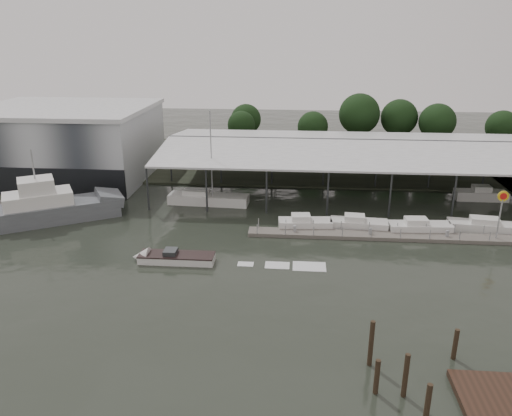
# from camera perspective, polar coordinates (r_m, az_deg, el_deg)

# --- Properties ---
(ground) EXTENTS (200.00, 200.00, 0.00)m
(ground) POSITION_cam_1_polar(r_m,az_deg,el_deg) (45.51, -3.36, -7.67)
(ground) COLOR #252B23
(ground) RESTS_ON ground
(land_strip_far) EXTENTS (140.00, 30.00, 0.30)m
(land_strip_far) POSITION_cam_1_polar(r_m,az_deg,el_deg) (84.79, 0.64, 5.48)
(land_strip_far) COLOR #394030
(land_strip_far) RESTS_ON ground
(storage_warehouse) EXTENTS (24.50, 20.50, 10.50)m
(storage_warehouse) POSITION_cam_1_polar(r_m,az_deg,el_deg) (79.33, -20.82, 7.05)
(storage_warehouse) COLOR #AFB5BA
(storage_warehouse) RESTS_ON ground
(covered_boat_shed) EXTENTS (58.24, 24.00, 6.96)m
(covered_boat_shed) POSITION_cam_1_polar(r_m,az_deg,el_deg) (70.42, 13.81, 7.01)
(covered_boat_shed) COLOR silver
(covered_boat_shed) RESTS_ON ground
(floating_dock) EXTENTS (28.00, 2.00, 1.40)m
(floating_dock) POSITION_cam_1_polar(r_m,az_deg,el_deg) (54.82, 13.90, -3.10)
(floating_dock) COLOR #625D56
(floating_dock) RESTS_ON ground
(shell_fuel_sign) EXTENTS (1.10, 0.18, 5.55)m
(shell_fuel_sign) POSITION_cam_1_polar(r_m,az_deg,el_deg) (56.77, 26.25, 0.20)
(shell_fuel_sign) COLOR #97999D
(shell_fuel_sign) RESTS_ON ground
(grey_trawler) EXTENTS (16.15, 11.99, 8.84)m
(grey_trawler) POSITION_cam_1_polar(r_m,az_deg,el_deg) (62.17, -22.54, 0.03)
(grey_trawler) COLOR slate
(grey_trawler) RESTS_ON ground
(white_sailboat) EXTENTS (10.25, 3.15, 12.04)m
(white_sailboat) POSITION_cam_1_polar(r_m,az_deg,el_deg) (63.73, -5.59, 1.05)
(white_sailboat) COLOR silver
(white_sailboat) RESTS_ON ground
(speedboat_underway) EXTENTS (18.86, 2.50, 2.00)m
(speedboat_underway) POSITION_cam_1_polar(r_m,az_deg,el_deg) (48.49, -9.79, -5.63)
(speedboat_underway) COLOR silver
(speedboat_underway) RESTS_ON ground
(moored_cruiser_0) EXTENTS (6.05, 2.67, 1.70)m
(moored_cruiser_0) POSITION_cam_1_polar(r_m,az_deg,el_deg) (55.69, 5.57, -1.77)
(moored_cruiser_0) COLOR silver
(moored_cruiser_0) RESTS_ON ground
(moored_cruiser_1) EXTENTS (6.43, 2.74, 1.70)m
(moored_cruiser_1) POSITION_cam_1_polar(r_m,az_deg,el_deg) (56.45, 11.59, -1.79)
(moored_cruiser_1) COLOR silver
(moored_cruiser_1) RESTS_ON ground
(moored_cruiser_2) EXTENTS (6.86, 2.59, 1.70)m
(moored_cruiser_2) POSITION_cam_1_polar(r_m,az_deg,el_deg) (57.24, 18.19, -2.10)
(moored_cruiser_2) COLOR silver
(moored_cruiser_2) RESTS_ON ground
(moored_cruiser_3) EXTENTS (8.69, 3.28, 1.70)m
(moored_cruiser_3) POSITION_cam_1_polar(r_m,az_deg,el_deg) (60.15, 24.97, -1.95)
(moored_cruiser_3) COLOR silver
(moored_cruiser_3) RESTS_ON ground
(mooring_pilings) EXTENTS (6.04, 9.17, 3.92)m
(mooring_pilings) POSITION_cam_1_polar(r_m,az_deg,el_deg) (32.79, 16.93, -18.45)
(mooring_pilings) COLOR #362A1B
(mooring_pilings) RESTS_ON ground
(horizon_tree_line) EXTENTS (66.92, 10.36, 10.66)m
(horizon_tree_line) POSITION_cam_1_polar(r_m,az_deg,el_deg) (91.12, 15.21, 9.52)
(horizon_tree_line) COLOR #321E16
(horizon_tree_line) RESTS_ON ground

